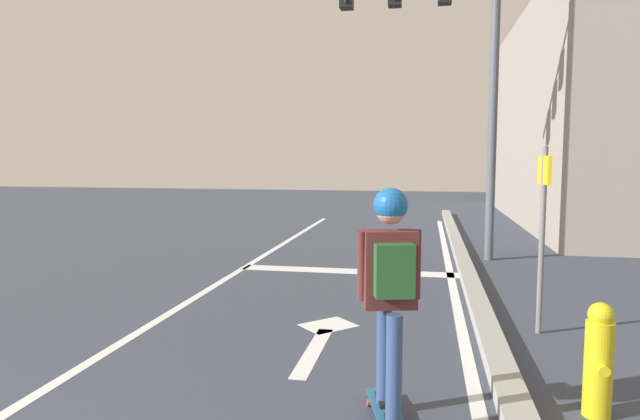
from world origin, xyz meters
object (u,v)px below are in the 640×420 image
at_px(skateboard, 388,415).
at_px(skater, 390,274).
at_px(traffic_signal_mast, 438,37).
at_px(street_sign_post, 543,211).
at_px(fire_hydrant, 599,360).

distance_m(skateboard, skater, 1.02).
bearing_deg(skateboard, traffic_signal_mast, 86.52).
distance_m(skater, street_sign_post, 2.79).
height_order(skateboard, fire_hydrant, fire_hydrant).
relative_size(street_sign_post, fire_hydrant, 2.36).
height_order(traffic_signal_mast, street_sign_post, traffic_signal_mast).
bearing_deg(skateboard, skater, -75.16).
bearing_deg(street_sign_post, traffic_signal_mast, 103.75).
distance_m(traffic_signal_mast, fire_hydrant, 7.29).
bearing_deg(traffic_signal_mast, street_sign_post, -76.25).
bearing_deg(fire_hydrant, skateboard, -164.24).
bearing_deg(traffic_signal_mast, skateboard, -93.48).
height_order(skater, traffic_signal_mast, traffic_signal_mast).
bearing_deg(traffic_signal_mast, fire_hydrant, -80.07).
bearing_deg(skateboard, fire_hydrant, 15.76).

